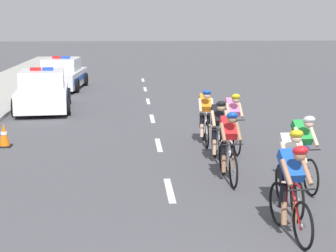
# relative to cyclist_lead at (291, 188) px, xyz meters

# --- Properties ---
(kerb_edge) EXTENTS (0.16, 60.00, 0.13)m
(kerb_edge) POSITION_rel_cyclist_lead_xyz_m (-6.81, 10.60, -0.72)
(kerb_edge) COLOR #9E9E99
(kerb_edge) RESTS_ON ground
(lane_markings_centre) EXTENTS (0.14, 29.60, 0.01)m
(lane_markings_centre) POSITION_rel_cyclist_lead_xyz_m (-1.70, 8.48, -0.78)
(lane_markings_centre) COLOR white
(lane_markings_centre) RESTS_ON ground
(cyclist_lead) EXTENTS (0.45, 1.72, 1.56)m
(cyclist_lead) POSITION_rel_cyclist_lead_xyz_m (0.00, 0.00, 0.00)
(cyclist_lead) COLOR black
(cyclist_lead) RESTS_ON ground
(cyclist_second) EXTENTS (0.42, 1.72, 1.56)m
(cyclist_second) POSITION_rel_cyclist_lead_xyz_m (0.32, 1.16, 0.00)
(cyclist_second) COLOR black
(cyclist_second) RESTS_ON ground
(cyclist_third) EXTENTS (0.44, 1.72, 1.56)m
(cyclist_third) POSITION_rel_cyclist_lead_xyz_m (0.94, 2.45, 0.00)
(cyclist_third) COLOR black
(cyclist_third) RESTS_ON ground
(cyclist_fourth) EXTENTS (0.42, 1.72, 1.56)m
(cyclist_fourth) POSITION_rel_cyclist_lead_xyz_m (-0.43, 3.01, 0.00)
(cyclist_fourth) COLOR black
(cyclist_fourth) RESTS_ON ground
(cyclist_fifth) EXTENTS (0.42, 1.72, 1.56)m
(cyclist_fifth) POSITION_rel_cyclist_lead_xyz_m (-0.39, 4.52, 0.00)
(cyclist_fifth) COLOR black
(cyclist_fifth) RESTS_ON ground
(cyclist_sixth) EXTENTS (0.43, 1.72, 1.56)m
(cyclist_sixth) POSITION_rel_cyclist_lead_xyz_m (0.15, 5.66, 0.00)
(cyclist_sixth) COLOR black
(cyclist_sixth) RESTS_ON ground
(cyclist_seventh) EXTENTS (0.42, 1.72, 1.56)m
(cyclist_seventh) POSITION_rel_cyclist_lead_xyz_m (-0.43, 6.50, 0.00)
(cyclist_seventh) COLOR black
(cyclist_seventh) RESTS_ON ground
(police_car_nearest) EXTENTS (2.32, 4.55, 1.59)m
(police_car_nearest) POSITION_rel_cyclist_lead_xyz_m (-5.68, 12.63, -0.11)
(police_car_nearest) COLOR white
(police_car_nearest) RESTS_ON ground
(police_car_second) EXTENTS (2.24, 4.52, 1.59)m
(police_car_second) POSITION_rel_cyclist_lead_xyz_m (-5.68, 18.81, -0.11)
(police_car_second) COLOR silver
(police_car_second) RESTS_ON ground
(traffic_cone_near) EXTENTS (0.36, 0.36, 0.64)m
(traffic_cone_near) POSITION_rel_cyclist_lead_xyz_m (-5.81, 6.57, -0.48)
(traffic_cone_near) COLOR black
(traffic_cone_near) RESTS_ON ground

